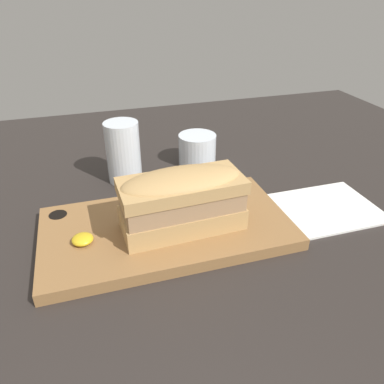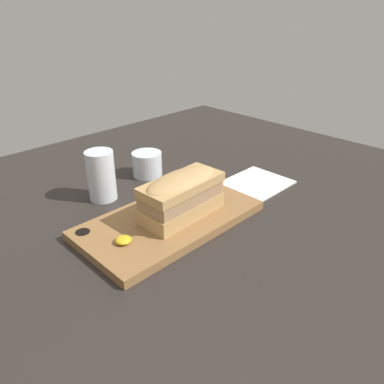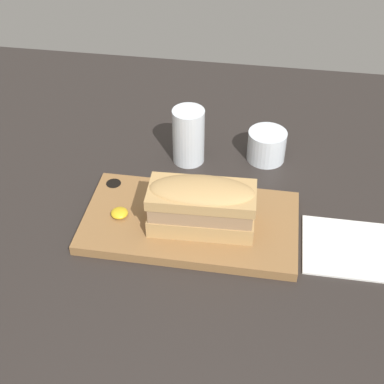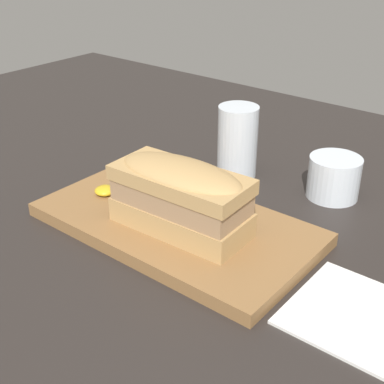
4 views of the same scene
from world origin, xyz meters
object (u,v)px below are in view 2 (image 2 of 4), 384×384
at_px(sandwich, 182,193).
at_px(serving_board, 169,220).
at_px(water_glass, 102,179).
at_px(napkin, 256,183).
at_px(wine_glass, 147,165).

bearing_deg(sandwich, serving_board, 146.52).
distance_m(serving_board, water_glass, 0.21).
distance_m(serving_board, napkin, 0.30).
distance_m(sandwich, wine_glass, 0.28).
relative_size(serving_board, sandwich, 2.06).
distance_m(sandwich, napkin, 0.28).
bearing_deg(sandwich, water_glass, 105.21).
bearing_deg(wine_glass, napkin, -56.14).
distance_m(serving_board, wine_glass, 0.27).
relative_size(sandwich, water_glass, 1.56).
bearing_deg(wine_glass, water_glass, -169.28).
height_order(serving_board, wine_glass, wine_glass).
xyz_separation_m(sandwich, water_glass, (-0.06, 0.22, -0.02)).
bearing_deg(serving_board, sandwich, -33.48).
bearing_deg(water_glass, napkin, -33.35).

